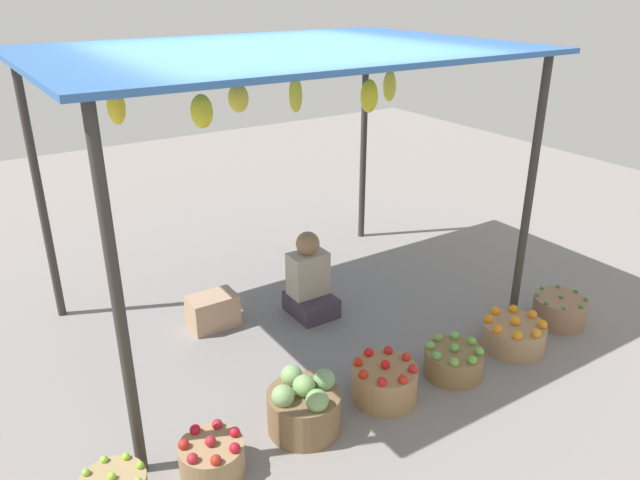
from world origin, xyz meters
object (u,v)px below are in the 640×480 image
basket_cabbages (304,406)px  basket_red_tomatoes (384,382)px  basket_red_apples (212,457)px  basket_green_apples (453,361)px  basket_green_chilies (559,310)px  basket_oranges (513,335)px  vendor_person (309,283)px  wooden_crate_near_vendor (213,311)px

basket_cabbages → basket_red_tomatoes: (0.66, -0.03, -0.05)m
basket_red_apples → basket_green_apples: (1.96, -0.06, -0.00)m
basket_red_apples → basket_green_chilies: basket_green_chilies is taller
basket_oranges → basket_green_apples: bearing=-179.6°
basket_red_tomatoes → basket_green_apples: bearing=-5.8°
basket_green_apples → basket_green_chilies: basket_green_chilies is taller
vendor_person → basket_oranges: (1.10, -1.40, -0.18)m
vendor_person → basket_red_tomatoes: vendor_person is taller
vendor_person → basket_green_apples: 1.48m
vendor_person → basket_oranges: size_ratio=1.53×
basket_red_apples → vendor_person: bearing=40.9°
basket_red_tomatoes → vendor_person: bearing=81.3°
wooden_crate_near_vendor → basket_red_apples: bearing=-114.1°
wooden_crate_near_vendor → basket_red_tomatoes: bearing=-68.5°
basket_green_apples → wooden_crate_near_vendor: (-1.25, 1.66, 0.03)m
basket_green_apples → basket_green_chilies: (1.32, 0.05, 0.01)m
basket_cabbages → basket_green_apples: 1.29m
basket_red_apples → basket_red_tomatoes: 1.34m
basket_red_tomatoes → basket_green_chilies: basket_red_tomatoes is taller
basket_red_tomatoes → basket_oranges: basket_red_tomatoes is taller
basket_red_apples → basket_green_chilies: 3.29m
basket_green_chilies → basket_oranges: bearing=-175.8°
vendor_person → basket_oranges: vendor_person is taller
basket_red_apples → basket_oranges: 2.64m
basket_red_apples → wooden_crate_near_vendor: (0.71, 1.59, 0.03)m
basket_green_apples → basket_green_chilies: size_ratio=0.99×
vendor_person → basket_oranges: 1.79m
basket_red_apples → basket_cabbages: 0.69m
basket_red_apples → wooden_crate_near_vendor: bearing=65.9°
vendor_person → basket_green_chilies: bearing=-37.8°
basket_green_apples → basket_oranges: bearing=0.4°
basket_red_tomatoes → basket_oranges: size_ratio=0.93×
basket_oranges → vendor_person: bearing=128.1°
vendor_person → basket_cabbages: (-0.86, -1.31, -0.12)m
basket_red_apples → basket_green_apples: size_ratio=0.90×
basket_green_apples → basket_cabbages: bearing=175.8°
basket_green_chilies → basket_green_apples: bearing=-177.7°
basket_green_apples → basket_green_chilies: bearing=2.3°
basket_red_tomatoes → basket_cabbages: bearing=177.2°
basket_red_tomatoes → basket_red_apples: bearing=179.9°
vendor_person → basket_red_tomatoes: 1.37m
basket_green_chilies → basket_cabbages: bearing=179.1°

